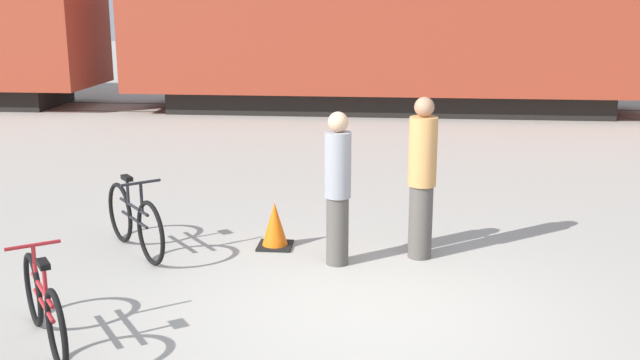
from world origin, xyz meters
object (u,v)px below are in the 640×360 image
person_in_grey (338,188)px  person_in_tan (422,178)px  bicycle_black (135,221)px  traffic_cone (275,226)px  bicycle_maroon (44,306)px

person_in_grey → person_in_tan: person_in_tan is taller
bicycle_black → traffic_cone: (1.57, 0.35, -0.13)m
bicycle_maroon → person_in_tan: size_ratio=0.74×
bicycle_maroon → person_in_tan: 4.15m
traffic_cone → person_in_grey: bearing=-32.5°
bicycle_maroon → traffic_cone: size_ratio=2.46×
bicycle_maroon → traffic_cone: (1.54, 2.72, -0.10)m
person_in_tan → person_in_grey: bearing=-98.6°
bicycle_black → traffic_cone: bicycle_black is taller
traffic_cone → bicycle_black: bearing=-167.6°
bicycle_black → traffic_cone: bearing=12.4°
bicycle_maroon → traffic_cone: bicycle_maroon is taller
bicycle_black → traffic_cone: 1.62m
person_in_tan → traffic_cone: person_in_tan is taller
bicycle_maroon → bicycle_black: size_ratio=1.02×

